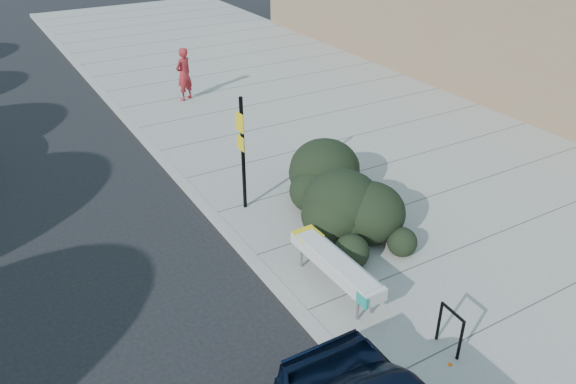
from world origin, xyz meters
name	(u,v)px	position (x,y,z in m)	size (l,w,h in m)	color
ground	(302,318)	(0.00, 0.00, 0.00)	(120.00, 120.00, 0.00)	black
sidewalk_near	(374,150)	(5.60, 5.00, 0.07)	(11.20, 50.00, 0.15)	gray
curb_near	(197,198)	(0.00, 5.00, 0.08)	(0.22, 50.00, 0.17)	#9E9E99
bench	(335,264)	(0.89, 0.27, 0.73)	(0.54, 2.45, 0.73)	gray
bike_rack	(450,326)	(1.61, -2.00, 0.64)	(0.08, 0.56, 0.82)	black
sign_post	(242,148)	(0.78, 3.89, 1.72)	(0.11, 0.32, 2.78)	black
hedge	(340,183)	(2.58, 2.54, 0.94)	(2.11, 4.22, 1.58)	black
pedestrian	(184,74)	(2.38, 11.71, 1.07)	(0.67, 0.44, 1.85)	maroon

